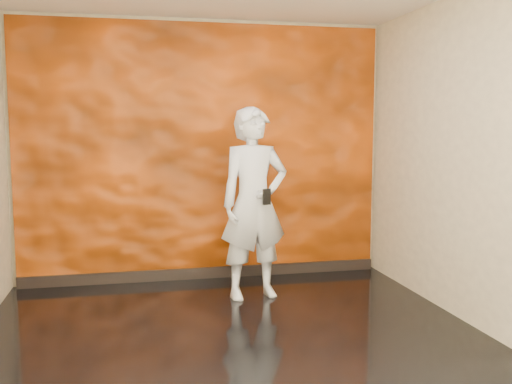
# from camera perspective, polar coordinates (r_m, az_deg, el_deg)

# --- Properties ---
(room) EXTENTS (4.02, 4.02, 2.81)m
(room) POSITION_cam_1_polar(r_m,az_deg,el_deg) (4.26, -2.05, 3.04)
(room) COLOR black
(room) RESTS_ON ground
(feature_wall) EXTENTS (3.90, 0.06, 2.75)m
(feature_wall) POSITION_cam_1_polar(r_m,az_deg,el_deg) (6.20, -5.29, 3.93)
(feature_wall) COLOR #E15108
(feature_wall) RESTS_ON ground
(baseboard) EXTENTS (3.90, 0.04, 0.12)m
(baseboard) POSITION_cam_1_polar(r_m,az_deg,el_deg) (6.36, -5.12, -8.06)
(baseboard) COLOR black
(baseboard) RESTS_ON ground
(man) EXTENTS (0.74, 0.54, 1.85)m
(man) POSITION_cam_1_polar(r_m,az_deg,el_deg) (5.50, -0.19, -1.13)
(man) COLOR #ACB2BD
(man) RESTS_ON ground
(phone) EXTENTS (0.08, 0.04, 0.15)m
(phone) POSITION_cam_1_polar(r_m,az_deg,el_deg) (5.22, 1.08, -0.48)
(phone) COLOR black
(phone) RESTS_ON man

